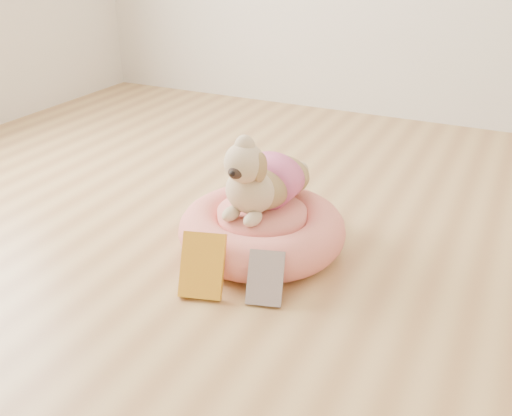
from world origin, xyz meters
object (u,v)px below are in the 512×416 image
at_px(pet_bed, 262,229).
at_px(book_yellow, 202,265).
at_px(dog, 262,166).
at_px(book_white, 265,278).

bearing_deg(pet_bed, book_yellow, -98.23).
xyz_separation_m(pet_bed, book_yellow, (-0.05, -0.34, 0.02)).
relative_size(dog, book_white, 2.45).
xyz_separation_m(dog, book_white, (0.16, -0.31, -0.24)).
height_order(pet_bed, book_white, pet_bed).
relative_size(pet_bed, book_yellow, 2.90).
distance_m(book_yellow, book_white, 0.21).
bearing_deg(book_yellow, book_white, -2.02).
bearing_deg(dog, book_white, -59.79).
xyz_separation_m(pet_bed, book_white, (0.15, -0.29, 0.00)).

